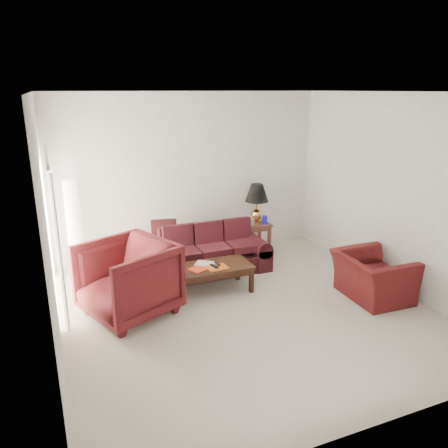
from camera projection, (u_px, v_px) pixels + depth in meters
name	position (u px, v px, depth m)	size (l,w,h in m)	color
floor	(246.00, 310.00, 6.25)	(5.00, 5.00, 0.00)	#BFB5A3
blinds	(55.00, 232.00, 6.21)	(0.10, 2.00, 2.16)	silver
sofa	(212.00, 250.00, 7.45)	(1.96, 0.85, 0.80)	black
throw_pillow	(164.00, 232.00, 7.53)	(0.44, 0.12, 0.44)	black
end_table	(255.00, 237.00, 8.50)	(0.51, 0.51, 0.56)	#51251C
table_lamp	(257.00, 203.00, 8.38)	(0.45, 0.45, 0.75)	#CF8840
clock	(251.00, 222.00, 8.23)	(0.14, 0.05, 0.14)	#B7B6BB
blue_canister	(264.00, 220.00, 8.34)	(0.10, 0.10, 0.16)	#1D1CBA
picture_frame	(247.00, 218.00, 8.46)	(0.12, 0.02, 0.15)	white
floor_lamp	(74.00, 229.00, 7.14)	(0.27, 0.27, 1.67)	silver
armchair_left	(128.00, 279.00, 6.00)	(1.12, 1.16, 1.05)	#461012
armchair_right	(372.00, 277.00, 6.54)	(1.05, 0.92, 0.68)	#440F10
coffee_table	(211.00, 279.00, 6.77)	(1.23, 0.62, 0.43)	black
magazine_red	(199.00, 269.00, 6.58)	(0.30, 0.22, 0.02)	#B93312
magazine_white	(205.00, 264.00, 6.76)	(0.30, 0.22, 0.02)	white
magazine_orange	(217.00, 268.00, 6.62)	(0.31, 0.23, 0.02)	#C15916
remote_a	(214.00, 266.00, 6.62)	(0.05, 0.18, 0.02)	black
remote_b	(217.00, 264.00, 6.72)	(0.05, 0.16, 0.02)	black
yellow_glass	(183.00, 270.00, 6.39)	(0.07, 0.07, 0.13)	yellow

